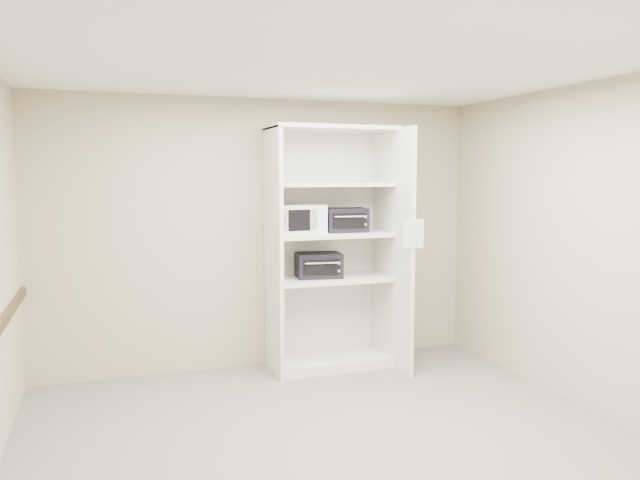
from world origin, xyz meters
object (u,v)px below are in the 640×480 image
object	(u,v)px
toaster_oven_upper	(345,220)
microwave	(299,219)
shelving_unit	(335,256)
toaster_oven_lower	(319,265)

from	to	relation	value
toaster_oven_upper	microwave	bearing A→B (deg)	-177.52
shelving_unit	microwave	bearing A→B (deg)	173.40
shelving_unit	microwave	xyz separation A→B (m)	(-0.37, 0.04, 0.38)
shelving_unit	microwave	world-z (taller)	shelving_unit
microwave	toaster_oven_lower	bearing A→B (deg)	-9.02
shelving_unit	toaster_oven_lower	xyz separation A→B (m)	(-0.17, 0.02, -0.09)
microwave	toaster_oven_lower	xyz separation A→B (m)	(0.20, -0.02, -0.47)
toaster_oven_upper	shelving_unit	bearing A→B (deg)	-162.71
shelving_unit	toaster_oven_upper	bearing A→B (deg)	12.93
toaster_oven_upper	toaster_oven_lower	bearing A→B (deg)	-175.06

